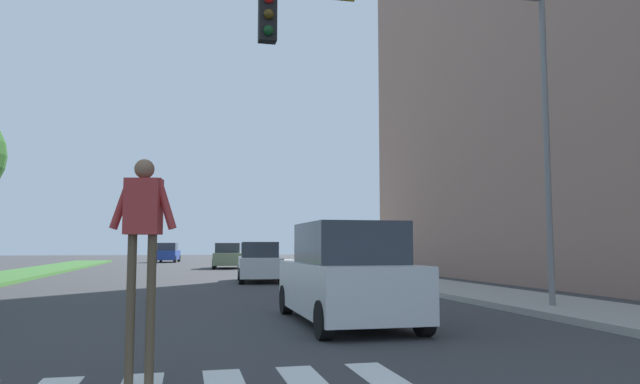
% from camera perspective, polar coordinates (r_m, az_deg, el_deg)
% --- Properties ---
extents(ground_plane, '(140.00, 140.00, 0.00)m').
position_cam_1_polar(ground_plane, '(27.66, -13.08, -8.27)').
color(ground_plane, '#38383A').
extents(sidewalk_right, '(3.00, 64.00, 0.15)m').
position_cam_1_polar(sidewalk_right, '(27.13, 6.06, -8.28)').
color(sidewalk_right, '#9E9991').
rests_on(sidewalk_right, ground_plane).
extents(street_lamp_right, '(1.02, 0.24, 7.50)m').
position_cam_1_polar(street_lamp_right, '(14.97, 20.85, 6.93)').
color(street_lamp_right, slate).
rests_on(street_lamp_right, sidewalk_right).
extents(pedestrian_performer, '(0.75, 0.32, 2.49)m').
position_cam_1_polar(pedestrian_performer, '(6.76, -16.91, -3.89)').
color(pedestrian_performer, brown).
rests_on(pedestrian_performer, ground_plane).
extents(suv_crossing, '(1.97, 4.61, 1.97)m').
position_cam_1_polar(suv_crossing, '(11.62, 2.57, -8.18)').
color(suv_crossing, silver).
rests_on(suv_crossing, ground_plane).
extents(sedan_midblock, '(2.06, 4.22, 1.67)m').
position_cam_1_polar(sedan_midblock, '(25.14, -5.91, -6.92)').
color(sedan_midblock, silver).
rests_on(sedan_midblock, ground_plane).
extents(sedan_distant, '(2.19, 4.19, 1.69)m').
position_cam_1_polar(sedan_distant, '(40.15, -9.03, -6.23)').
color(sedan_distant, gray).
rests_on(sedan_distant, ground_plane).
extents(sedan_far_horizon, '(2.28, 4.31, 1.76)m').
position_cam_1_polar(sedan_far_horizon, '(55.60, -14.63, -5.80)').
color(sedan_far_horizon, navy).
rests_on(sedan_far_horizon, ground_plane).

